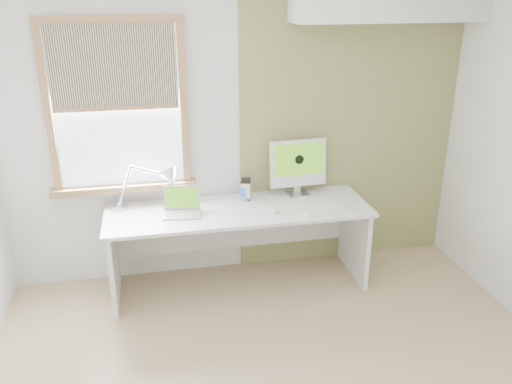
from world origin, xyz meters
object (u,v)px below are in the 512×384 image
object	(u,v)px
desk_lamp	(161,181)
imac	(298,164)
desk	(238,227)
external_drive	(246,189)
laptop	(182,207)

from	to	relation	value
desk_lamp	imac	world-z (taller)	imac
desk	imac	world-z (taller)	imac
external_drive	imac	world-z (taller)	imac
desk_lamp	laptop	xyz separation A→B (m)	(0.15, -0.26, -0.14)
desk_lamp	desk	bearing A→B (deg)	-18.79
laptop	imac	xyz separation A→B (m)	(1.04, 0.22, 0.23)
external_drive	imac	distance (m)	0.51
desk_lamp	external_drive	bearing A→B (deg)	-4.05
laptop	imac	bearing A→B (deg)	11.79
imac	desk	bearing A→B (deg)	-163.76
desk	laptop	world-z (taller)	laptop
desk	laptop	xyz separation A→B (m)	(-0.47, -0.05, 0.25)
desk	laptop	size ratio (longest dim) A/B	6.79
desk	laptop	bearing A→B (deg)	-173.83
external_drive	imac	bearing A→B (deg)	0.82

